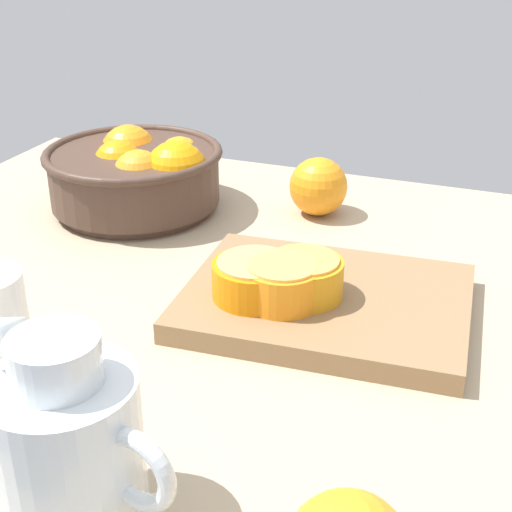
{
  "coord_description": "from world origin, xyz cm",
  "views": [
    {
      "loc": [
        21.32,
        -62.82,
        39.08
      ],
      "look_at": [
        -1.88,
        -2.11,
        7.0
      ],
      "focal_mm": 51.29,
      "sensor_mm": 36.0,
      "label": 1
    }
  ],
  "objects": [
    {
      "name": "juice_pitcher",
      "position": [
        -4.01,
        -31.67,
        5.5
      ],
      "size": [
        14.57,
        10.3,
        15.48
      ],
      "color": "white",
      "rests_on": "ground_plane"
    },
    {
      "name": "orange_half_1",
      "position": [
        0.87,
        -2.01,
        4.4
      ],
      "size": [
        7.86,
        7.86,
        4.24
      ],
      "color": "orange",
      "rests_on": "cutting_board"
    },
    {
      "name": "loose_orange_1",
      "position": [
        -3.81,
        26.44,
        3.94
      ],
      "size": [
        7.87,
        7.87,
        7.87
      ],
      "primitive_type": "sphere",
      "color": "orange",
      "rests_on": "ground_plane"
    },
    {
      "name": "fruit_bowl",
      "position": [
        -27.22,
        19.56,
        5.16
      ],
      "size": [
        24.16,
        24.16,
        10.78
      ],
      "color": "#473328",
      "rests_on": "ground_plane"
    },
    {
      "name": "ground_plane",
      "position": [
        0.0,
        0.0,
        -1.5
      ],
      "size": [
        115.9,
        86.62,
        3.0
      ],
      "primitive_type": "cube",
      "color": "tan"
    },
    {
      "name": "orange_half_2",
      "position": [
        2.47,
        0.06,
        4.39
      ],
      "size": [
        8.1,
        8.1,
        4.2
      ],
      "color": "orange",
      "rests_on": "cutting_board"
    },
    {
      "name": "cutting_board",
      "position": [
        4.54,
        1.4,
        1.16
      ],
      "size": [
        30.45,
        23.89,
        2.32
      ],
      "primitive_type": "cube",
      "rotation": [
        0.0,
        0.0,
        0.07
      ],
      "color": "olive",
      "rests_on": "ground_plane"
    },
    {
      "name": "orange_half_0",
      "position": [
        -2.13,
        -1.9,
        4.29
      ],
      "size": [
        8.65,
        8.65,
        4.0
      ],
      "color": "orange",
      "rests_on": "cutting_board"
    }
  ]
}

